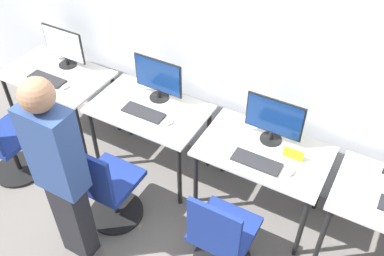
% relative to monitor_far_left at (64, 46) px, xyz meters
% --- Properties ---
extents(ground_plane, '(20.00, 20.00, 0.00)m').
position_rel_monitor_far_left_xyz_m(ground_plane, '(1.64, -0.50, -0.95)').
color(ground_plane, slate).
extents(wall_back, '(12.00, 0.05, 2.80)m').
position_rel_monitor_far_left_xyz_m(wall_back, '(1.64, 0.27, 0.45)').
color(wall_back, silver).
rests_on(wall_back, ground_plane).
extents(desk_far_left, '(1.03, 0.65, 0.74)m').
position_rel_monitor_far_left_xyz_m(desk_far_left, '(0.00, -0.18, -0.30)').
color(desk_far_left, silver).
rests_on(desk_far_left, ground_plane).
extents(monitor_far_left, '(0.47, 0.18, 0.40)m').
position_rel_monitor_far_left_xyz_m(monitor_far_left, '(0.00, 0.00, 0.00)').
color(monitor_far_left, black).
rests_on(monitor_far_left, desk_far_left).
extents(keyboard_far_left, '(0.39, 0.14, 0.02)m').
position_rel_monitor_far_left_xyz_m(keyboard_far_left, '(0.00, -0.30, -0.20)').
color(keyboard_far_left, '#262628').
rests_on(keyboard_far_left, desk_far_left).
extents(mouse_far_left, '(0.06, 0.09, 0.03)m').
position_rel_monitor_far_left_xyz_m(mouse_far_left, '(0.24, -0.31, -0.20)').
color(mouse_far_left, silver).
rests_on(mouse_far_left, desk_far_left).
extents(office_chair_far_left, '(0.48, 0.48, 0.92)m').
position_rel_monitor_far_left_xyz_m(office_chair_far_left, '(-0.03, -0.93, -0.57)').
color(office_chair_far_left, black).
rests_on(office_chair_far_left, ground_plane).
extents(desk_left, '(1.03, 0.65, 0.74)m').
position_rel_monitor_far_left_xyz_m(desk_left, '(1.09, -0.18, -0.30)').
color(desk_left, silver).
rests_on(desk_left, ground_plane).
extents(monitor_left, '(0.47, 0.18, 0.40)m').
position_rel_monitor_far_left_xyz_m(monitor_left, '(1.09, -0.01, 0.00)').
color(monitor_left, black).
rests_on(monitor_left, desk_left).
extents(keyboard_left, '(0.39, 0.14, 0.02)m').
position_rel_monitor_far_left_xyz_m(keyboard_left, '(1.09, -0.26, -0.20)').
color(keyboard_left, '#262628').
rests_on(keyboard_left, desk_left).
extents(mouse_left, '(0.06, 0.09, 0.03)m').
position_rel_monitor_far_left_xyz_m(mouse_left, '(1.36, -0.26, -0.20)').
color(mouse_left, silver).
rests_on(mouse_left, desk_left).
extents(office_chair_left, '(0.48, 0.48, 0.92)m').
position_rel_monitor_far_left_xyz_m(office_chair_left, '(1.12, -0.89, -0.57)').
color(office_chair_left, black).
rests_on(office_chair_left, ground_plane).
extents(person_left, '(0.36, 0.22, 1.71)m').
position_rel_monitor_far_left_xyz_m(person_left, '(1.08, -1.26, -0.01)').
color(person_left, '#232328').
rests_on(person_left, ground_plane).
extents(desk_right, '(1.03, 0.65, 0.74)m').
position_rel_monitor_far_left_xyz_m(desk_right, '(2.18, -0.18, -0.30)').
color(desk_right, silver).
rests_on(desk_right, ground_plane).
extents(monitor_right, '(0.47, 0.18, 0.40)m').
position_rel_monitor_far_left_xyz_m(monitor_right, '(2.18, -0.03, 0.00)').
color(monitor_right, black).
rests_on(monitor_right, desk_right).
extents(keyboard_right, '(0.39, 0.14, 0.02)m').
position_rel_monitor_far_left_xyz_m(keyboard_right, '(2.18, -0.33, -0.20)').
color(keyboard_right, '#262628').
rests_on(keyboard_right, desk_right).
extents(mouse_right, '(0.06, 0.09, 0.03)m').
position_rel_monitor_far_left_xyz_m(mouse_right, '(2.45, -0.31, -0.20)').
color(mouse_right, silver).
rests_on(mouse_right, desk_right).
extents(office_chair_right, '(0.48, 0.48, 0.92)m').
position_rel_monitor_far_left_xyz_m(office_chair_right, '(2.16, -0.86, -0.57)').
color(office_chair_right, black).
rests_on(office_chair_right, ground_plane).
extents(placard_right, '(0.16, 0.03, 0.08)m').
position_rel_monitor_far_left_xyz_m(placard_right, '(2.41, -0.14, -0.17)').
color(placard_right, yellow).
rests_on(placard_right, desk_right).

